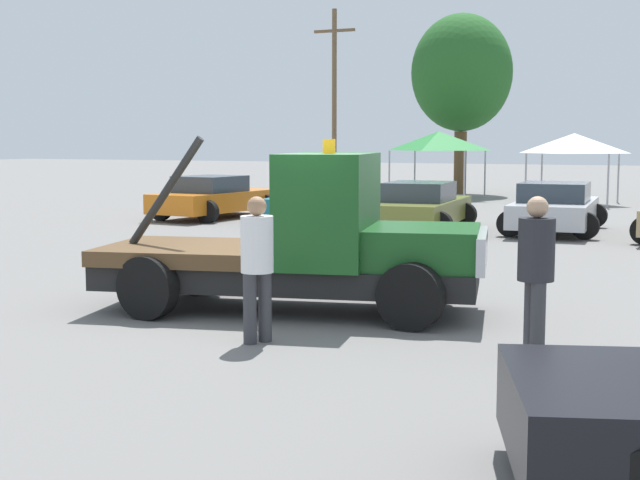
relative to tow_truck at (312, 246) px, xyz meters
name	(u,v)px	position (x,y,z in m)	size (l,w,h in m)	color
ground_plane	(289,311)	(-0.33, -0.08, -0.95)	(160.00, 160.00, 0.00)	slate
tow_truck	(312,246)	(0.00, 0.00, 0.00)	(5.79, 3.22, 2.51)	black
person_near_truck	(536,266)	(3.47, -1.44, 0.10)	(0.41, 0.41, 1.83)	#38383D
person_at_hood	(257,259)	(0.27, -2.06, 0.07)	(0.40, 0.40, 1.78)	#38383D
parked_car_orange	(214,198)	(-9.48, 12.58, -0.31)	(2.72, 4.74, 1.34)	orange
parked_car_teal	(314,202)	(-5.80, 12.23, -0.31)	(2.96, 4.67, 1.34)	#196670
parked_car_olive	(420,207)	(-2.27, 11.47, -0.30)	(2.72, 5.01, 1.34)	olive
parked_car_silver	(555,208)	(1.06, 12.76, -0.30)	(2.75, 4.96, 1.34)	#B7B7BC
canopy_tent_green	(439,141)	(-5.90, 24.41, 1.46)	(3.22, 3.22, 2.82)	#9E9EA3
canopy_tent_white	(574,143)	(-0.30, 23.79, 1.37)	(3.05, 3.05, 2.71)	#9E9EA3
tree_center	(462,73)	(-6.13, 28.41, 4.51)	(4.56, 4.56, 8.14)	brown
utility_pole	(334,94)	(-13.17, 29.99, 3.79)	(2.20, 0.24, 8.96)	brown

